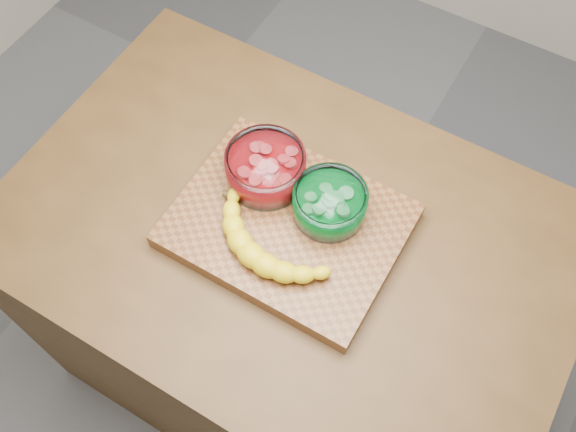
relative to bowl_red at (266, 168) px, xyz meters
The scene contains 6 objects.
ground 0.98m from the bowl_red, 35.74° to the right, with size 3.50×3.50×0.00m, color #5C5D61.
counter 0.54m from the bowl_red, 35.74° to the right, with size 1.20×0.80×0.90m, color #492F16.
cutting_board 0.13m from the bowl_red, 35.74° to the right, with size 0.45×0.35×0.04m, color brown.
bowl_red is the anchor object (origin of this frame).
bowl_green 0.15m from the bowl_red, ahead, with size 0.15×0.15×0.07m.
banana 0.16m from the bowl_red, 55.18° to the right, with size 0.31×0.17×0.04m, color gold, non-canonical shape.
Camera 1 is at (0.32, -0.54, 2.07)m, focal length 40.00 mm.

